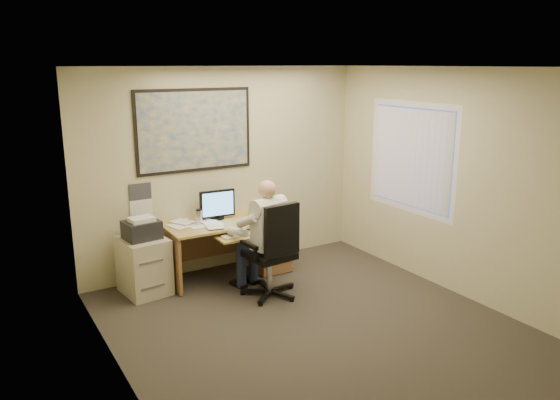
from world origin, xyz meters
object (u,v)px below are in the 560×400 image
desk (249,239)px  office_chair (271,269)px  filing_cabinet (144,261)px  person (268,238)px

desk → office_chair: (-0.17, -0.91, -0.10)m
desk → filing_cabinet: bearing=-179.5°
desk → person: (-0.17, -0.83, 0.27)m
filing_cabinet → office_chair: 1.55m
desk → person: size_ratio=1.13×
office_chair → person: (0.01, 0.09, 0.36)m
filing_cabinet → person: size_ratio=0.68×
office_chair → person: person is taller
office_chair → person: size_ratio=0.83×
filing_cabinet → office_chair: (1.27, -0.90, -0.07)m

